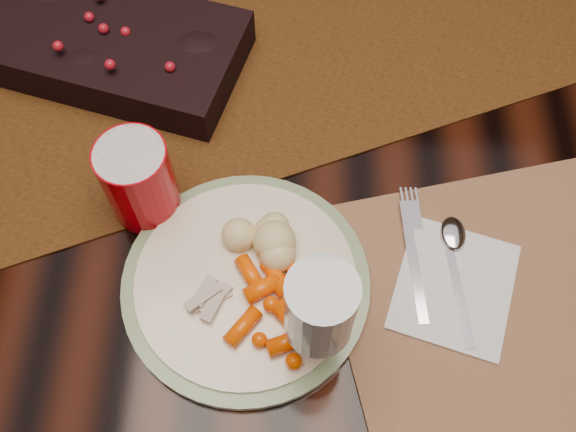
{
  "coord_description": "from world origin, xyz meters",
  "views": [
    {
      "loc": [
        0.01,
        -0.59,
        1.45
      ],
      "look_at": [
        -0.0,
        -0.25,
        0.8
      ],
      "focal_mm": 40.0,
      "sensor_mm": 36.0,
      "label": 1
    }
  ],
  "objects_px": {
    "napkin": "(454,286)",
    "turkey_shreds": "(202,298)",
    "mashed_potatoes": "(260,235)",
    "wine_glass": "(318,324)",
    "dining_table": "(291,206)",
    "placemat_main": "(560,307)",
    "centerpiece": "(105,40)",
    "baby_carrots": "(285,306)",
    "red_cup": "(139,181)",
    "dinner_plate": "(246,282)"
  },
  "relations": [
    {
      "from": "baby_carrots",
      "to": "napkin",
      "type": "bearing_deg",
      "value": 10.71
    },
    {
      "from": "placemat_main",
      "to": "turkey_shreds",
      "type": "bearing_deg",
      "value": 167.32
    },
    {
      "from": "placemat_main",
      "to": "red_cup",
      "type": "distance_m",
      "value": 0.51
    },
    {
      "from": "red_cup",
      "to": "napkin",
      "type": "bearing_deg",
      "value": -15.54
    },
    {
      "from": "centerpiece",
      "to": "mashed_potatoes",
      "type": "bearing_deg",
      "value": -52.81
    },
    {
      "from": "red_cup",
      "to": "baby_carrots",
      "type": "bearing_deg",
      "value": -38.78
    },
    {
      "from": "placemat_main",
      "to": "napkin",
      "type": "relative_size",
      "value": 3.37
    },
    {
      "from": "dining_table",
      "to": "turkey_shreds",
      "type": "xyz_separation_m",
      "value": [
        -0.09,
        -0.34,
        0.4
      ]
    },
    {
      "from": "centerpiece",
      "to": "turkey_shreds",
      "type": "height_order",
      "value": "centerpiece"
    },
    {
      "from": "baby_carrots",
      "to": "red_cup",
      "type": "distance_m",
      "value": 0.22
    },
    {
      "from": "centerpiece",
      "to": "placemat_main",
      "type": "xyz_separation_m",
      "value": [
        0.57,
        -0.36,
        -0.04
      ]
    },
    {
      "from": "placemat_main",
      "to": "napkin",
      "type": "distance_m",
      "value": 0.12
    },
    {
      "from": "red_cup",
      "to": "dining_table",
      "type": "bearing_deg",
      "value": 50.6
    },
    {
      "from": "baby_carrots",
      "to": "mashed_potatoes",
      "type": "height_order",
      "value": "mashed_potatoes"
    },
    {
      "from": "dinner_plate",
      "to": "turkey_shreds",
      "type": "distance_m",
      "value": 0.06
    },
    {
      "from": "baby_carrots",
      "to": "napkin",
      "type": "height_order",
      "value": "baby_carrots"
    },
    {
      "from": "centerpiece",
      "to": "placemat_main",
      "type": "distance_m",
      "value": 0.67
    },
    {
      "from": "placemat_main",
      "to": "baby_carrots",
      "type": "relative_size",
      "value": 4.28
    },
    {
      "from": "wine_glass",
      "to": "red_cup",
      "type": "bearing_deg",
      "value": 138.89
    },
    {
      "from": "mashed_potatoes",
      "to": "turkey_shreds",
      "type": "height_order",
      "value": "mashed_potatoes"
    },
    {
      "from": "wine_glass",
      "to": "mashed_potatoes",
      "type": "bearing_deg",
      "value": 117.93
    },
    {
      "from": "dining_table",
      "to": "baby_carrots",
      "type": "bearing_deg",
      "value": -90.17
    },
    {
      "from": "dinner_plate",
      "to": "red_cup",
      "type": "bearing_deg",
      "value": 140.57
    },
    {
      "from": "centerpiece",
      "to": "mashed_potatoes",
      "type": "relative_size",
      "value": 4.16
    },
    {
      "from": "dinner_plate",
      "to": "red_cup",
      "type": "xyz_separation_m",
      "value": [
        -0.13,
        0.1,
        0.05
      ]
    },
    {
      "from": "centerpiece",
      "to": "turkey_shreds",
      "type": "xyz_separation_m",
      "value": [
        0.16,
        -0.37,
        -0.01
      ]
    },
    {
      "from": "dining_table",
      "to": "wine_glass",
      "type": "xyz_separation_m",
      "value": [
        0.03,
        -0.39,
        0.47
      ]
    },
    {
      "from": "centerpiece",
      "to": "dinner_plate",
      "type": "distance_m",
      "value": 0.4
    },
    {
      "from": "baby_carrots",
      "to": "placemat_main",
      "type": "bearing_deg",
      "value": 2.84
    },
    {
      "from": "mashed_potatoes",
      "to": "centerpiece",
      "type": "bearing_deg",
      "value": 127.19
    },
    {
      "from": "mashed_potatoes",
      "to": "wine_glass",
      "type": "xyz_separation_m",
      "value": [
        0.06,
        -0.12,
        0.05
      ]
    },
    {
      "from": "dining_table",
      "to": "placemat_main",
      "type": "relative_size",
      "value": 3.58
    },
    {
      "from": "turkey_shreds",
      "to": "baby_carrots",
      "type": "bearing_deg",
      "value": -5.54
    },
    {
      "from": "centerpiece",
      "to": "dinner_plate",
      "type": "bearing_deg",
      "value": -58.53
    },
    {
      "from": "dinner_plate",
      "to": "mashed_potatoes",
      "type": "distance_m",
      "value": 0.06
    },
    {
      "from": "turkey_shreds",
      "to": "red_cup",
      "type": "xyz_separation_m",
      "value": [
        -0.08,
        0.13,
        0.03
      ]
    },
    {
      "from": "centerpiece",
      "to": "mashed_potatoes",
      "type": "height_order",
      "value": "centerpiece"
    },
    {
      "from": "mashed_potatoes",
      "to": "turkey_shreds",
      "type": "bearing_deg",
      "value": -130.84
    },
    {
      "from": "dining_table",
      "to": "wine_glass",
      "type": "distance_m",
      "value": 0.61
    },
    {
      "from": "dining_table",
      "to": "red_cup",
      "type": "xyz_separation_m",
      "value": [
        -0.17,
        -0.21,
        0.44
      ]
    },
    {
      "from": "dinner_plate",
      "to": "mashed_potatoes",
      "type": "relative_size",
      "value": 3.24
    },
    {
      "from": "baby_carrots",
      "to": "red_cup",
      "type": "bearing_deg",
      "value": 141.22
    },
    {
      "from": "placemat_main",
      "to": "baby_carrots",
      "type": "bearing_deg",
      "value": 169.23
    },
    {
      "from": "turkey_shreds",
      "to": "wine_glass",
      "type": "distance_m",
      "value": 0.15
    },
    {
      "from": "mashed_potatoes",
      "to": "turkey_shreds",
      "type": "distance_m",
      "value": 0.1
    },
    {
      "from": "dining_table",
      "to": "turkey_shreds",
      "type": "distance_m",
      "value": 0.54
    },
    {
      "from": "turkey_shreds",
      "to": "red_cup",
      "type": "distance_m",
      "value": 0.16
    },
    {
      "from": "centerpiece",
      "to": "napkin",
      "type": "distance_m",
      "value": 0.56
    },
    {
      "from": "placemat_main",
      "to": "dinner_plate",
      "type": "relative_size",
      "value": 1.76
    },
    {
      "from": "napkin",
      "to": "turkey_shreds",
      "type": "bearing_deg",
      "value": -156.7
    }
  ]
}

